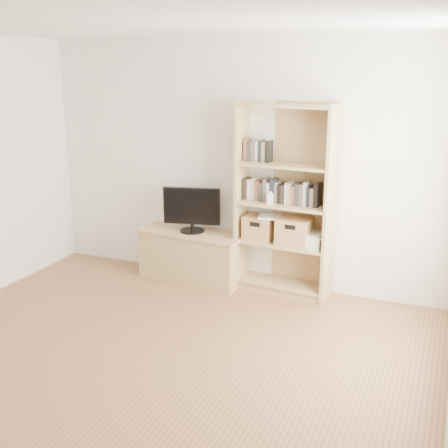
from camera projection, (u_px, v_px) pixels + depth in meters
The scene contains 13 objects.
floor at pixel (115, 395), 4.11m from camera, with size 4.50×5.00×0.01m, color brown.
back_wall at pixel (240, 164), 5.96m from camera, with size 4.50×0.02×2.60m, color white.
ceiling at pixel (92, 18), 3.39m from camera, with size 4.50×5.00×0.01m, color white.
tv_stand at pixel (193, 256), 6.23m from camera, with size 1.16×0.44×0.53m, color tan.
bookshelf at pixel (284, 201), 5.69m from camera, with size 0.99×0.35×1.97m, color tan.
television at pixel (192, 210), 6.08m from camera, with size 0.62×0.05×0.49m, color black.
books_row_mid at pixel (285, 192), 5.68m from camera, with size 0.83×0.16×0.22m, color black.
books_row_upper at pixel (266, 152), 5.67m from camera, with size 0.36×0.13×0.19m, color black.
baby_monitor at pixel (270, 199), 5.63m from camera, with size 0.06×0.04×0.11m, color white.
basket_left at pixel (260, 227), 5.88m from camera, with size 0.31×0.25×0.25m, color #B07C4F.
basket_right at pixel (294, 231), 5.71m from camera, with size 0.34×0.28×0.28m, color #B07C4F.
laptop at pixel (274, 217), 5.77m from camera, with size 0.30×0.21×0.02m, color white.
magazine_stack at pixel (315, 241), 5.64m from camera, with size 0.18×0.26×0.12m, color beige.
Camera 1 is at (2.13, -3.01, 2.34)m, focal length 45.00 mm.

